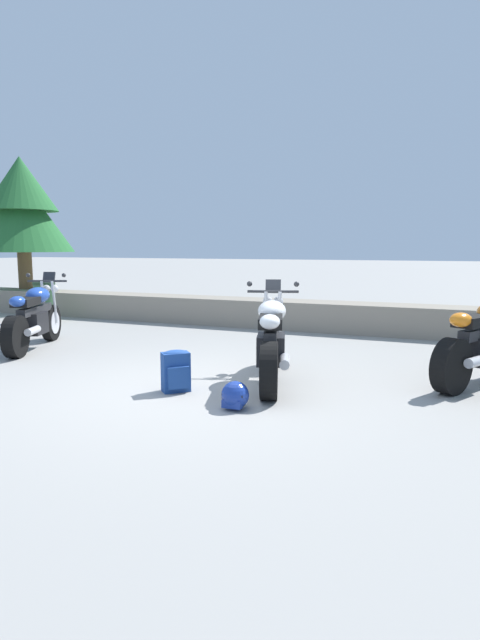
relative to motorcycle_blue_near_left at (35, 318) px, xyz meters
name	(u,v)px	position (x,y,z in m)	size (l,w,h in m)	color
ground_plane	(185,390)	(3.38, -1.26, -0.49)	(120.00, 120.00, 0.00)	gray
stone_wall	(303,315)	(3.38, 3.54, -0.21)	(36.00, 0.80, 0.55)	gray
motorcycle_blue_near_left	(35,318)	(0.00, 0.00, 0.00)	(1.04, 1.96, 1.18)	black
motorcycle_white_centre	(271,342)	(4.16, -0.54, 0.00)	(0.92, 2.01, 1.18)	black
rider_backpack	(176,370)	(3.32, -1.36, -0.24)	(0.35, 0.35, 0.47)	navy
rider_helmet	(235,396)	(4.18, -1.69, -0.35)	(0.28, 0.28, 0.28)	navy
pine_tree_far_left	(22,207)	(-3.97, 3.83, 2.11)	(2.46, 2.46, 3.27)	brown
trash_bin	(45,301)	(-2.05, 2.41, -0.05)	(0.46, 0.46, 0.86)	#335638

